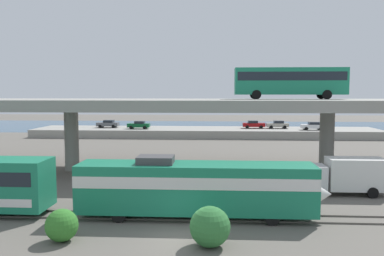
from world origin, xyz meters
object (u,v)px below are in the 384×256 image
object	(u,v)px
service_truck_west	(345,175)
parked_car_4	(139,125)
train_locomotive	(207,186)
parked_car_3	(108,124)
transit_bus_on_overpass	(290,80)
parked_car_1	(313,126)
parked_car_0	(278,124)
parked_car_2	(254,124)

from	to	relation	value
service_truck_west	parked_car_4	xyz separation A→B (m)	(-25.37, 42.32, 0.66)
train_locomotive	parked_car_3	distance (m)	55.62
transit_bus_on_overpass	parked_car_1	distance (m)	32.86
parked_car_0	parked_car_4	world-z (taller)	same
transit_bus_on_overpass	parked_car_0	size ratio (longest dim) A/B	2.89
parked_car_0	parked_car_4	size ratio (longest dim) A/B	0.99
transit_bus_on_overpass	parked_car_4	world-z (taller)	transit_bus_on_overpass
parked_car_3	parked_car_4	bearing A→B (deg)	160.94
parked_car_2	parked_car_1	bearing A→B (deg)	-15.87
parked_car_0	parked_car_1	world-z (taller)	same
parked_car_3	parked_car_4	size ratio (longest dim) A/B	1.01
service_truck_west	parked_car_1	size ratio (longest dim) A/B	1.62
train_locomotive	service_truck_west	bearing A→B (deg)	32.00
service_truck_west	train_locomotive	bearing A→B (deg)	32.00
parked_car_1	parked_car_3	bearing A→B (deg)	-4.06
parked_car_1	parked_car_3	distance (m)	39.27
train_locomotive	parked_car_4	distance (m)	51.31
transit_bus_on_overpass	service_truck_west	world-z (taller)	transit_bus_on_overpass
parked_car_1	parked_car_3	size ratio (longest dim) A/B	0.99
transit_bus_on_overpass	parked_car_3	world-z (taller)	transit_bus_on_overpass
train_locomotive	parked_car_1	world-z (taller)	train_locomotive
parked_car_3	parked_car_1	bearing A→B (deg)	175.94
service_truck_west	parked_car_1	xyz separation A→B (m)	(7.20, 41.81, 0.66)
parked_car_1	parked_car_2	size ratio (longest dim) A/B	0.98
parked_car_0	parked_car_1	distance (m)	6.67
parked_car_1	parked_car_4	xyz separation A→B (m)	(-32.57, 0.50, 0.00)
parked_car_1	parked_car_4	bearing A→B (deg)	-0.88
parked_car_2	parked_car_3	distance (m)	28.59
train_locomotive	parked_car_4	size ratio (longest dim) A/B	4.03
transit_bus_on_overpass	parked_car_2	size ratio (longest dim) A/B	2.82
transit_bus_on_overpass	parked_car_1	bearing A→B (deg)	72.17
parked_car_3	parked_car_0	bearing A→B (deg)	-179.68
parked_car_0	parked_car_4	bearing A→B (deg)	5.29
service_truck_west	transit_bus_on_overpass	bearing A→B (deg)	-77.11
service_truck_west	parked_car_3	distance (m)	54.88
parked_car_1	parked_car_2	bearing A→B (deg)	-15.87
parked_car_0	parked_car_3	bearing A→B (deg)	0.32
parked_car_2	parked_car_4	xyz separation A→B (m)	(-21.99, -2.51, -0.00)
service_truck_west	parked_car_0	bearing A→B (deg)	-91.57
parked_car_1	parked_car_4	distance (m)	32.57
train_locomotive	parked_car_0	world-z (taller)	train_locomotive
train_locomotive	parked_car_4	world-z (taller)	train_locomotive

